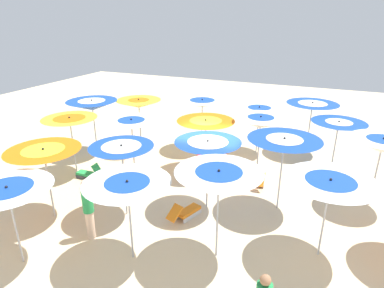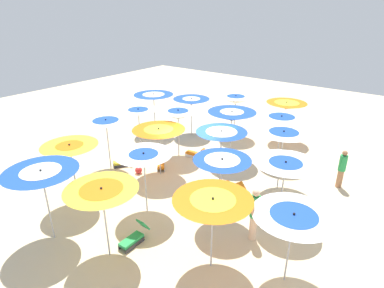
% 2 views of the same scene
% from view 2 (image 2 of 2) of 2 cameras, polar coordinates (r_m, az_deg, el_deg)
% --- Properties ---
extents(ground, '(41.66, 41.66, 0.04)m').
position_cam_2_polar(ground, '(14.26, 0.65, -6.08)').
color(ground, beige).
extents(beach_umbrella_0, '(2.13, 2.13, 2.24)m').
position_cam_2_polar(beach_umbrella_0, '(8.70, 17.59, -12.74)').
color(beach_umbrella_0, '#B2B2B7').
rests_on(beach_umbrella_0, ground).
extents(beach_umbrella_1, '(2.16, 2.16, 2.30)m').
position_cam_2_polar(beach_umbrella_1, '(11.10, 16.27, -4.01)').
color(beach_umbrella_1, '#B2B2B7').
rests_on(beach_umbrella_1, ground).
extents(beach_umbrella_2, '(2.16, 2.16, 2.55)m').
position_cam_2_polar(beach_umbrella_2, '(13.03, 15.96, 1.28)').
color(beach_umbrella_2, '#B2B2B7').
rests_on(beach_umbrella_2, ground).
extents(beach_umbrella_3, '(2.28, 2.28, 2.29)m').
position_cam_2_polar(beach_umbrella_3, '(15.69, 15.64, 4.09)').
color(beach_umbrella_3, '#B2B2B7').
rests_on(beach_umbrella_3, ground).
extents(beach_umbrella_4, '(2.16, 2.16, 2.26)m').
position_cam_2_polar(beach_umbrella_4, '(18.20, 16.47, 6.57)').
color(beach_umbrella_4, '#B2B2B7').
rests_on(beach_umbrella_4, ground).
extents(beach_umbrella_5, '(2.18, 2.18, 2.36)m').
position_cam_2_polar(beach_umbrella_5, '(8.72, 3.70, -10.95)').
color(beach_umbrella_5, '#B2B2B7').
rests_on(beach_umbrella_5, ground).
extents(beach_umbrella_6, '(1.94, 1.94, 2.42)m').
position_cam_2_polar(beach_umbrella_6, '(10.63, 5.37, -3.55)').
color(beach_umbrella_6, '#B2B2B7').
rests_on(beach_umbrella_6, ground).
extents(beach_umbrella_7, '(2.10, 2.10, 2.39)m').
position_cam_2_polar(beach_umbrella_7, '(13.06, 5.26, 1.44)').
color(beach_umbrella_7, '#B2B2B7').
rests_on(beach_umbrella_7, ground).
extents(beach_umbrella_8, '(2.28, 2.28, 2.51)m').
position_cam_2_polar(beach_umbrella_8, '(15.19, 7.10, 4.96)').
color(beach_umbrella_8, '#B2B2B7').
rests_on(beach_umbrella_8, ground).
extents(beach_umbrella_9, '(1.99, 1.99, 2.43)m').
position_cam_2_polar(beach_umbrella_9, '(18.26, 7.79, 7.80)').
color(beach_umbrella_9, '#B2B2B7').
rests_on(beach_umbrella_9, ground).
extents(beach_umbrella_10, '(2.09, 2.09, 2.39)m').
position_cam_2_polar(beach_umbrella_10, '(9.39, -15.77, -8.50)').
color(beach_umbrella_10, '#B2B2B7').
rests_on(beach_umbrella_10, ground).
extents(beach_umbrella_11, '(2.02, 2.02, 2.40)m').
position_cam_2_polar(beach_umbrella_11, '(11.16, -8.60, -2.48)').
color(beach_umbrella_11, '#B2B2B7').
rests_on(beach_umbrella_11, ground).
extents(beach_umbrella_12, '(2.28, 2.28, 2.22)m').
position_cam_2_polar(beach_umbrella_12, '(13.80, -5.93, 1.90)').
color(beach_umbrella_12, '#B2B2B7').
rests_on(beach_umbrella_12, ground).
extents(beach_umbrella_13, '(2.03, 2.03, 2.44)m').
position_cam_2_polar(beach_umbrella_13, '(15.52, -2.48, 5.24)').
color(beach_umbrella_13, '#B2B2B7').
rests_on(beach_umbrella_13, ground).
extents(beach_umbrella_14, '(2.08, 2.08, 2.20)m').
position_cam_2_polar(beach_umbrella_14, '(18.43, -0.11, 7.58)').
color(beach_umbrella_14, '#B2B2B7').
rests_on(beach_umbrella_14, ground).
extents(beach_umbrella_15, '(2.22, 2.22, 2.53)m').
position_cam_2_polar(beach_umbrella_15, '(10.67, -25.19, -5.36)').
color(beach_umbrella_15, '#B2B2B7').
rests_on(beach_umbrella_15, ground).
extents(beach_umbrella_16, '(2.02, 2.02, 2.48)m').
position_cam_2_polar(beach_umbrella_16, '(12.31, -20.90, -0.96)').
color(beach_umbrella_16, '#B2B2B7').
rests_on(beach_umbrella_16, ground).
extents(beach_umbrella_17, '(2.04, 2.04, 2.44)m').
position_cam_2_polar(beach_umbrella_17, '(14.64, -15.08, 3.52)').
color(beach_umbrella_17, '#B2B2B7').
rests_on(beach_umbrella_17, ground).
extents(beach_umbrella_18, '(1.94, 1.94, 2.21)m').
position_cam_2_polar(beach_umbrella_18, '(16.68, -9.54, 5.55)').
color(beach_umbrella_18, '#B2B2B7').
rests_on(beach_umbrella_18, ground).
extents(beach_umbrella_19, '(2.28, 2.28, 2.39)m').
position_cam_2_polar(beach_umbrella_19, '(18.74, -6.85, 8.33)').
color(beach_umbrella_19, '#B2B2B7').
rests_on(beach_umbrella_19, ground).
extents(lounger_0, '(0.38, 1.11, 0.68)m').
position_cam_2_polar(lounger_0, '(10.77, -10.36, -16.07)').
color(lounger_0, '#333338').
rests_on(lounger_0, ground).
extents(lounger_1, '(0.90, 1.12, 0.58)m').
position_cam_2_polar(lounger_1, '(15.54, -12.04, -3.08)').
color(lounger_1, '#333338').
rests_on(lounger_1, ground).
extents(lounger_2, '(1.24, 0.47, 0.56)m').
position_cam_2_polar(lounger_2, '(15.99, 0.72, -1.77)').
color(lounger_2, silver).
rests_on(lounger_2, ground).
extents(lounger_3, '(1.32, 0.76, 0.61)m').
position_cam_2_polar(lounger_3, '(13.23, 7.34, -7.67)').
color(lounger_3, silver).
rests_on(lounger_3, ground).
extents(lounger_4, '(1.06, 1.13, 0.59)m').
position_cam_2_polar(lounger_4, '(15.14, -5.56, -3.38)').
color(lounger_4, silver).
rests_on(lounger_4, ground).
extents(beachgoer_0, '(0.30, 0.30, 1.87)m').
position_cam_2_polar(beachgoer_0, '(10.49, 11.05, -12.04)').
color(beachgoer_0, beige).
rests_on(beachgoer_0, ground).
extents(beachgoer_1, '(0.30, 0.30, 1.66)m').
position_cam_2_polar(beachgoer_1, '(14.54, 25.15, -3.94)').
color(beachgoer_1, '#A3704C').
rests_on(beachgoer_1, ground).
extents(beach_ball, '(0.32, 0.32, 0.32)m').
position_cam_2_polar(beach_ball, '(14.72, -9.51, -4.62)').
color(beach_ball, red).
rests_on(beach_ball, ground).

